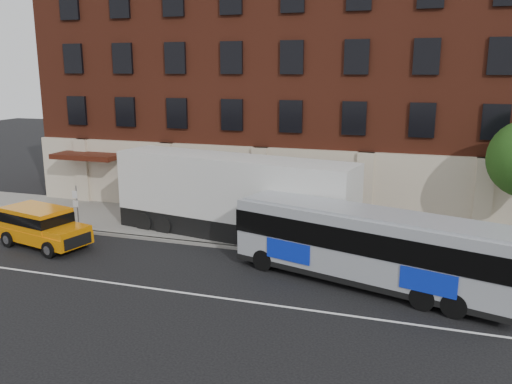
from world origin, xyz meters
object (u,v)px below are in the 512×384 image
(yellow_suv, at_px, (41,224))
(sign_pole, at_px, (77,205))
(city_bus, at_px, (368,244))
(shipping_container, at_px, (233,198))

(yellow_suv, bearing_deg, sign_pole, 85.39)
(city_bus, xyz_separation_m, yellow_suv, (-15.81, -0.00, -0.61))
(city_bus, bearing_deg, yellow_suv, -179.99)
(city_bus, bearing_deg, sign_pole, 170.52)
(sign_pole, bearing_deg, city_bus, -9.48)
(yellow_suv, bearing_deg, city_bus, 0.01)
(city_bus, distance_m, yellow_suv, 15.82)
(sign_pole, relative_size, shipping_container, 0.19)
(city_bus, relative_size, shipping_container, 0.88)
(sign_pole, distance_m, yellow_suv, 2.64)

